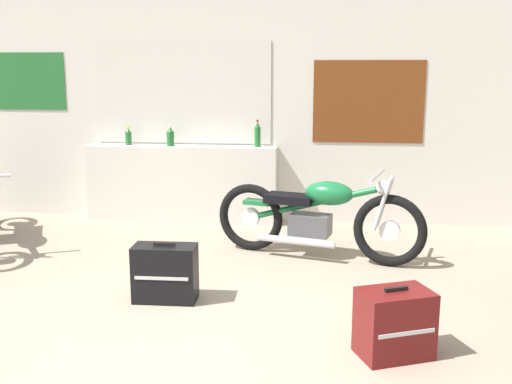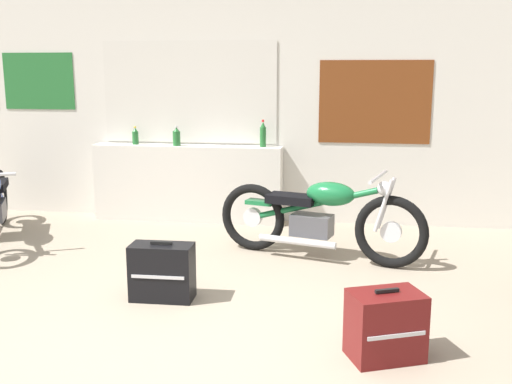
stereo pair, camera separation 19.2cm
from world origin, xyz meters
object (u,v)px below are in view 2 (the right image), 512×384
bottle_left_center (177,137)px  bottle_center (263,135)px  bottle_leftmost (135,136)px  motorcycle_green (319,216)px  hard_case_black (162,272)px  hard_case_darkred (385,325)px

bottle_left_center → bottle_center: bottle_center is taller
bottle_leftmost → motorcycle_green: 2.59m
bottle_left_center → hard_case_black: bottle_left_center is taller
hard_case_darkred → hard_case_black: bearing=156.4°
motorcycle_green → hard_case_black: size_ratio=4.04×
hard_case_darkred → bottle_center: bearing=111.1°
bottle_left_center → motorcycle_green: size_ratio=0.12×
bottle_center → hard_case_darkred: size_ratio=0.60×
bottle_left_center → hard_case_black: bearing=-76.6°
bottle_leftmost → hard_case_darkred: (2.72, -3.16, -0.77)m
bottle_left_center → hard_case_darkred: size_ratio=0.44×
motorcycle_green → bottle_left_center: bearing=145.2°
motorcycle_green → hard_case_black: bearing=-133.0°
motorcycle_green → hard_case_black: motorcycle_green is taller
bottle_leftmost → hard_case_black: (1.08, -2.44, -0.76)m
hard_case_black → bottle_left_center: bearing=103.4°
bottle_leftmost → hard_case_black: bottle_leftmost is taller
bottle_center → hard_case_darkred: bearing=-68.9°
motorcycle_green → hard_case_darkred: size_ratio=3.82×
motorcycle_green → hard_case_black: (-1.13, -1.21, -0.19)m
bottle_leftmost → motorcycle_green: bearing=-29.2°
bottle_leftmost → motorcycle_green: (2.21, -1.23, -0.57)m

